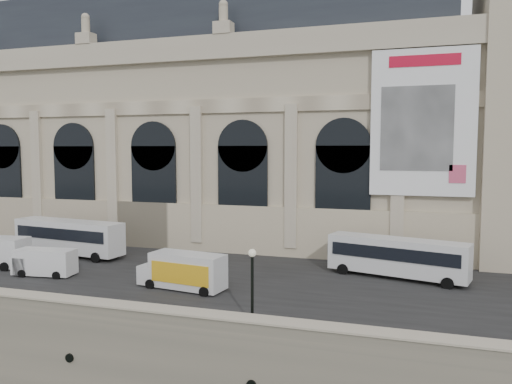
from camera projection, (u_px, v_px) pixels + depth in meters
quay at (232, 254)px, 65.21m from camera, size 160.00×70.00×6.00m
street at (152, 267)px, 44.99m from camera, size 160.00×24.00×0.06m
parapet at (49, 305)px, 32.21m from camera, size 160.00×1.40×1.21m
museum at (175, 124)px, 61.63m from camera, size 69.00×18.70×29.10m
bus_left at (69, 236)px, 49.65m from camera, size 12.38×4.04×3.58m
bus_right at (397, 256)px, 41.01m from camera, size 11.57×5.13×3.34m
van_c at (42, 262)px, 41.99m from camera, size 5.30×2.58×2.27m
box_truck at (183, 271)px, 37.94m from camera, size 7.15×3.22×2.79m
lamp_right at (252, 288)px, 29.99m from camera, size 0.48×0.48×4.70m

